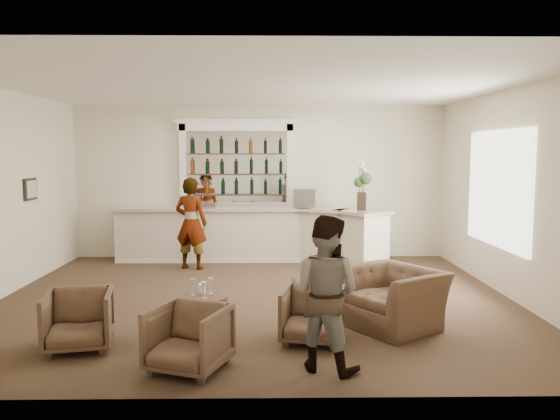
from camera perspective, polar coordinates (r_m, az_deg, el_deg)
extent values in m
plane|color=#4C3826|center=(8.70, -2.57, -9.23)|extent=(8.00, 8.00, 0.00)
cube|color=beige|center=(11.91, -2.11, 2.94)|extent=(8.00, 0.04, 3.30)
cube|color=beige|center=(9.21, 23.13, 1.57)|extent=(0.04, 7.00, 3.30)
cube|color=white|center=(8.45, -2.67, 12.90)|extent=(8.00, 7.00, 0.04)
cube|color=white|center=(9.65, 21.78, 2.10)|extent=(0.05, 2.40, 1.90)
cube|color=black|center=(10.50, -24.63, 1.99)|extent=(0.04, 0.46, 0.38)
cube|color=#C3B59B|center=(10.49, -24.51, 1.99)|extent=(0.01, 0.38, 0.30)
cube|color=white|center=(11.74, -7.02, -2.59)|extent=(4.00, 0.70, 1.08)
cube|color=beige|center=(11.65, -7.07, 0.17)|extent=(4.10, 0.82, 0.06)
cube|color=white|center=(11.49, 4.60, -2.75)|extent=(1.12, 1.04, 1.08)
cube|color=beige|center=(11.40, 4.63, 0.07)|extent=(1.27, 1.19, 0.06)
cube|color=white|center=(11.07, 8.47, -3.13)|extent=(1.08, 1.14, 1.08)
cube|color=beige|center=(10.98, 8.53, -0.21)|extent=(1.24, 1.29, 0.06)
cube|color=silver|center=(11.50, -7.16, -5.25)|extent=(4.00, 0.06, 0.10)
cube|color=white|center=(11.90, -4.53, 4.37)|extent=(2.15, 0.02, 1.65)
cube|color=silver|center=(11.99, -10.03, 1.92)|extent=(0.14, 0.16, 2.90)
cube|color=silver|center=(11.84, 1.03, 1.96)|extent=(0.14, 0.16, 2.90)
cube|color=silver|center=(11.84, -4.59, 8.67)|extent=(2.52, 0.16, 0.18)
cube|color=silver|center=(11.85, -4.59, 9.25)|extent=(2.64, 0.20, 0.08)
cube|color=#37241B|center=(11.82, -4.55, 1.59)|extent=(2.05, 0.20, 0.03)
cube|color=#37241B|center=(11.79, -4.56, 3.73)|extent=(2.05, 0.20, 0.03)
cube|color=#37241B|center=(11.78, -4.58, 5.86)|extent=(2.05, 0.20, 0.03)
cylinder|color=#533324|center=(7.05, -8.11, -10.84)|extent=(0.64, 0.64, 0.50)
imported|color=gray|center=(10.85, -9.27, -1.38)|extent=(0.76, 0.61, 1.81)
imported|color=gray|center=(5.80, 4.68, -8.63)|extent=(1.00, 0.93, 1.64)
imported|color=brown|center=(6.88, -20.30, -10.73)|extent=(0.88, 0.90, 0.69)
imported|color=brown|center=(5.95, -9.52, -13.08)|extent=(0.96, 0.97, 0.69)
imported|color=brown|center=(6.72, 3.41, -10.88)|extent=(0.85, 0.87, 0.67)
imported|color=brown|center=(7.39, 11.61, -9.00)|extent=(1.53, 1.57, 0.77)
cube|color=silver|center=(11.45, 2.65, 1.25)|extent=(0.51, 0.45, 0.40)
cube|color=black|center=(11.02, 8.51, 0.91)|extent=(0.16, 0.16, 0.36)
cube|color=white|center=(7.10, -8.17, -8.11)|extent=(0.08, 0.08, 0.12)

